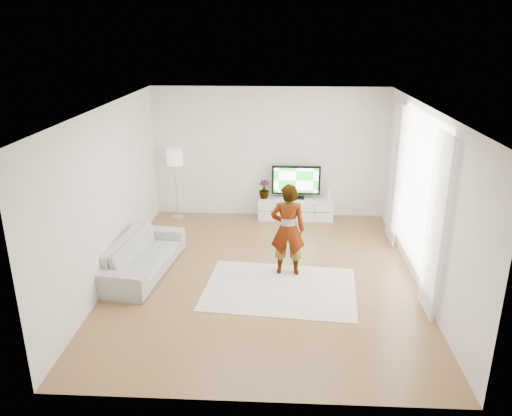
# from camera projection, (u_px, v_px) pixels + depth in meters

# --- Properties ---
(floor) EXTENTS (6.00, 6.00, 0.00)m
(floor) POSITION_uv_depth(u_px,v_px,m) (264.00, 276.00, 8.37)
(floor) COLOR #946743
(floor) RESTS_ON ground
(ceiling) EXTENTS (6.00, 6.00, 0.00)m
(ceiling) POSITION_uv_depth(u_px,v_px,m) (265.00, 108.00, 7.42)
(ceiling) COLOR white
(ceiling) RESTS_ON wall_back
(wall_left) EXTENTS (0.02, 6.00, 2.80)m
(wall_left) POSITION_uv_depth(u_px,v_px,m) (109.00, 195.00, 8.02)
(wall_left) COLOR white
(wall_left) RESTS_ON floor
(wall_right) EXTENTS (0.02, 6.00, 2.80)m
(wall_right) POSITION_uv_depth(u_px,v_px,m) (424.00, 200.00, 7.77)
(wall_right) COLOR white
(wall_right) RESTS_ON floor
(wall_back) EXTENTS (5.00, 0.02, 2.80)m
(wall_back) POSITION_uv_depth(u_px,v_px,m) (269.00, 153.00, 10.71)
(wall_back) COLOR white
(wall_back) RESTS_ON floor
(wall_front) EXTENTS (5.00, 0.02, 2.80)m
(wall_front) POSITION_uv_depth(u_px,v_px,m) (253.00, 290.00, 5.07)
(wall_front) COLOR white
(wall_front) RESTS_ON floor
(window) EXTENTS (0.01, 2.60, 2.50)m
(window) POSITION_uv_depth(u_px,v_px,m) (418.00, 191.00, 8.04)
(window) COLOR white
(window) RESTS_ON wall_right
(curtain_near) EXTENTS (0.04, 0.70, 2.60)m
(curtain_near) POSITION_uv_depth(u_px,v_px,m) (436.00, 226.00, 6.85)
(curtain_near) COLOR white
(curtain_near) RESTS_ON floor
(curtain_far) EXTENTS (0.04, 0.70, 2.60)m
(curtain_far) POSITION_uv_depth(u_px,v_px,m) (396.00, 175.00, 9.30)
(curtain_far) COLOR white
(curtain_far) RESTS_ON floor
(media_console) EXTENTS (1.61, 0.46, 0.45)m
(media_console) POSITION_uv_depth(u_px,v_px,m) (295.00, 208.00, 10.86)
(media_console) COLOR white
(media_console) RESTS_ON floor
(television) EXTENTS (1.04, 0.20, 0.72)m
(television) POSITION_uv_depth(u_px,v_px,m) (296.00, 181.00, 10.68)
(television) COLOR black
(television) RESTS_ON media_console
(game_console) EXTENTS (0.07, 0.18, 0.24)m
(game_console) POSITION_uv_depth(u_px,v_px,m) (329.00, 194.00, 10.71)
(game_console) COLOR white
(game_console) RESTS_ON media_console
(potted_plant) EXTENTS (0.24, 0.24, 0.40)m
(potted_plant) POSITION_uv_depth(u_px,v_px,m) (264.00, 189.00, 10.75)
(potted_plant) COLOR #3F7238
(potted_plant) RESTS_ON media_console
(rug) EXTENTS (2.52, 1.92, 0.01)m
(rug) POSITION_uv_depth(u_px,v_px,m) (280.00, 289.00, 7.95)
(rug) COLOR beige
(rug) RESTS_ON floor
(player) EXTENTS (0.58, 0.39, 1.57)m
(player) POSITION_uv_depth(u_px,v_px,m) (288.00, 229.00, 8.21)
(player) COLOR #334772
(player) RESTS_ON rug
(sofa) EXTENTS (1.08, 2.19, 0.61)m
(sofa) POSITION_uv_depth(u_px,v_px,m) (143.00, 255.00, 8.42)
(sofa) COLOR #B1B1AC
(sofa) RESTS_ON floor
(floor_lamp) EXTENTS (0.34, 0.34, 1.52)m
(floor_lamp) POSITION_uv_depth(u_px,v_px,m) (175.00, 160.00, 10.57)
(floor_lamp) COLOR silver
(floor_lamp) RESTS_ON floor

